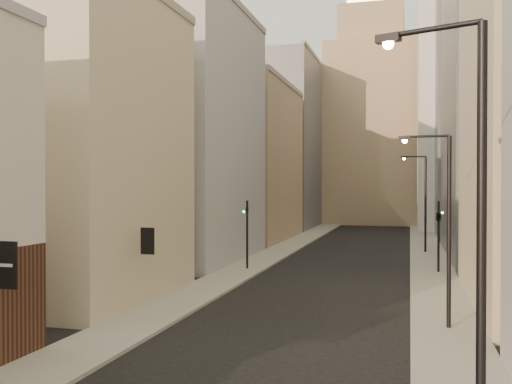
% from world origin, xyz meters
% --- Properties ---
extents(sidewalk_left, '(3.00, 140.00, 0.15)m').
position_xyz_m(sidewalk_left, '(-6.50, 55.00, 0.07)').
color(sidewalk_left, gray).
rests_on(sidewalk_left, ground).
extents(sidewalk_right, '(3.00, 140.00, 0.15)m').
position_xyz_m(sidewalk_right, '(6.50, 55.00, 0.07)').
color(sidewalk_right, gray).
rests_on(sidewalk_right, ground).
extents(left_bldg_beige, '(8.00, 12.00, 16.00)m').
position_xyz_m(left_bldg_beige, '(-12.00, 26.00, 8.00)').
color(left_bldg_beige, '#B8AA8B').
rests_on(left_bldg_beige, ground).
extents(left_bldg_grey, '(8.00, 16.00, 20.00)m').
position_xyz_m(left_bldg_grey, '(-12.00, 42.00, 10.00)').
color(left_bldg_grey, '#A5A5AB').
rests_on(left_bldg_grey, ground).
extents(left_bldg_tan, '(8.00, 18.00, 17.00)m').
position_xyz_m(left_bldg_tan, '(-12.00, 60.00, 8.50)').
color(left_bldg_tan, '#957D60').
rests_on(left_bldg_tan, ground).
extents(left_bldg_wingrid, '(8.00, 20.00, 24.00)m').
position_xyz_m(left_bldg_wingrid, '(-12.00, 80.00, 12.00)').
color(left_bldg_wingrid, gray).
rests_on(left_bldg_wingrid, ground).
extents(right_bldg_wingrid, '(8.00, 20.00, 26.00)m').
position_xyz_m(right_bldg_wingrid, '(12.00, 50.00, 13.00)').
color(right_bldg_wingrid, gray).
rests_on(right_bldg_wingrid, ground).
extents(clock_tower, '(14.00, 14.00, 44.90)m').
position_xyz_m(clock_tower, '(-1.00, 92.00, 17.63)').
color(clock_tower, '#957D60').
rests_on(clock_tower, ground).
extents(white_tower, '(8.00, 8.00, 41.50)m').
position_xyz_m(white_tower, '(10.00, 78.00, 18.61)').
color(white_tower, silver).
rests_on(white_tower, ground).
extents(streetlamp_near, '(2.45, 1.05, 9.74)m').
position_xyz_m(streetlamp_near, '(6.23, 12.14, 5.56)').
color(streetlamp_near, black).
rests_on(streetlamp_near, ground).
extents(streetlamp_mid, '(2.16, 0.32, 8.23)m').
position_xyz_m(streetlamp_mid, '(6.33, 23.87, 4.70)').
color(streetlamp_mid, black).
rests_on(streetlamp_mid, ground).
extents(streetlamp_far, '(2.24, 0.72, 8.69)m').
position_xyz_m(streetlamp_far, '(6.09, 51.60, 4.96)').
color(streetlamp_far, black).
rests_on(streetlamp_far, ground).
extents(traffic_light_left, '(0.57, 0.48, 5.00)m').
position_xyz_m(traffic_light_left, '(-6.25, 37.82, 3.57)').
color(traffic_light_left, black).
rests_on(traffic_light_left, ground).
extents(traffic_light_right, '(0.67, 0.67, 5.00)m').
position_xyz_m(traffic_light_right, '(6.87, 39.75, 3.72)').
color(traffic_light_right, black).
rests_on(traffic_light_right, ground).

